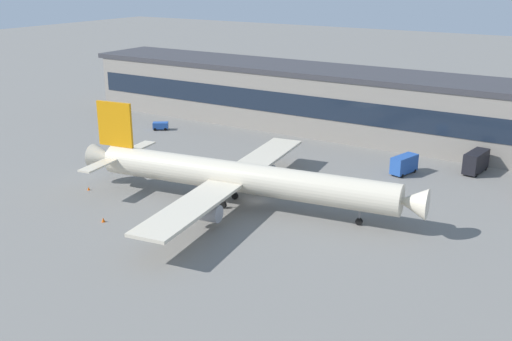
{
  "coord_description": "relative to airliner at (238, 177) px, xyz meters",
  "views": [
    {
      "loc": [
        50.66,
        -80.77,
        37.18
      ],
      "look_at": [
        -0.45,
        0.94,
        5.0
      ],
      "focal_mm": 42.57,
      "sensor_mm": 36.0,
      "label": 1
    }
  ],
  "objects": [
    {
      "name": "stair_truck",
      "position": [
        17.82,
        29.99,
        -2.91
      ],
      "size": [
        3.85,
        6.41,
        3.55
      ],
      "color": "#2651A5",
      "rests_on": "ground_plane"
    },
    {
      "name": "baggage_tug",
      "position": [
        -43.1,
        31.06,
        -3.8
      ],
      "size": [
        4.1,
        3.67,
        1.85
      ],
      "color": "#2651A5",
      "rests_on": "ground_plane"
    },
    {
      "name": "ground_plane",
      "position": [
        1.38,
        3.2,
        -4.89
      ],
      "size": [
        600.0,
        600.0,
        0.0
      ],
      "primitive_type": "plane",
      "color": "slate"
    },
    {
      "name": "traffic_cone_1",
      "position": [
        -13.7,
        -16.95,
        -4.53
      ],
      "size": [
        0.57,
        0.57,
        0.72
      ],
      "primitive_type": "cone",
      "color": "#F2590C",
      "rests_on": "ground_plane"
    },
    {
      "name": "airliner",
      "position": [
        0.0,
        0.0,
        0.0
      ],
      "size": [
        59.47,
        51.42,
        15.28
      ],
      "color": "beige",
      "rests_on": "ground_plane"
    },
    {
      "name": "terminal_building",
      "position": [
        1.38,
        52.05,
        2.55
      ],
      "size": [
        152.33,
        18.74,
        14.84
      ],
      "color": "gray",
      "rests_on": "ground_plane"
    },
    {
      "name": "catering_truck",
      "position": [
        29.22,
        38.24,
        -2.6
      ],
      "size": [
        3.48,
        7.47,
        4.15
      ],
      "color": "black",
      "rests_on": "ground_plane"
    },
    {
      "name": "traffic_cone_0",
      "position": [
        -26.27,
        -8.12,
        -4.58
      ],
      "size": [
        0.49,
        0.49,
        0.61
      ],
      "primitive_type": "cone",
      "color": "#F2590C",
      "rests_on": "ground_plane"
    }
  ]
}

